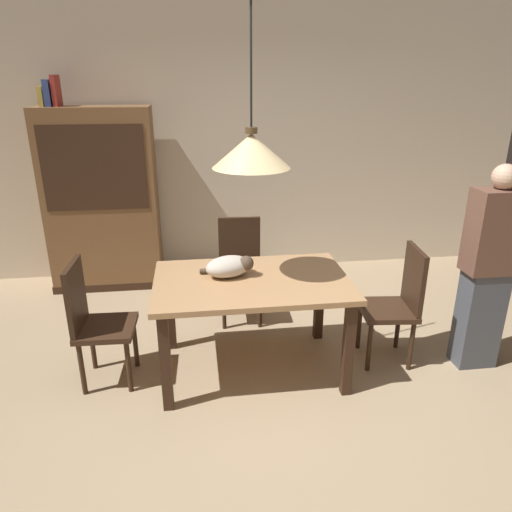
% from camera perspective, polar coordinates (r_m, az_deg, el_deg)
% --- Properties ---
extents(ground, '(10.00, 10.00, 0.00)m').
position_cam_1_polar(ground, '(3.35, 2.42, -18.20)').
color(ground, tan).
extents(back_wall, '(6.40, 0.10, 2.90)m').
position_cam_1_polar(back_wall, '(5.27, -2.45, 13.62)').
color(back_wall, beige).
rests_on(back_wall, ground).
extents(dining_table, '(1.40, 0.90, 0.75)m').
position_cam_1_polar(dining_table, '(3.43, -0.51, -4.36)').
color(dining_table, tan).
rests_on(dining_table, ground).
extents(chair_right_side, '(0.44, 0.44, 0.93)m').
position_cam_1_polar(chair_right_side, '(3.78, 16.80, -5.14)').
color(chair_right_side, '#382316').
rests_on(chair_right_side, ground).
extents(chair_left_side, '(0.42, 0.42, 0.93)m').
position_cam_1_polar(chair_left_side, '(3.55, -19.02, -7.15)').
color(chair_left_side, '#382316').
rests_on(chair_left_side, ground).
extents(chair_far_back, '(0.42, 0.42, 0.93)m').
position_cam_1_polar(chair_far_back, '(4.29, -1.92, -1.07)').
color(chair_far_back, '#382316').
rests_on(chair_far_back, ground).
extents(cat_sleeping, '(0.40, 0.31, 0.16)m').
position_cam_1_polar(cat_sleeping, '(3.42, -3.16, -1.24)').
color(cat_sleeping, beige).
rests_on(cat_sleeping, dining_table).
extents(pendant_lamp, '(0.52, 0.52, 1.30)m').
position_cam_1_polar(pendant_lamp, '(3.14, -0.57, 12.64)').
color(pendant_lamp, beige).
extents(hutch_bookcase, '(1.12, 0.45, 1.85)m').
position_cam_1_polar(hutch_bookcase, '(5.11, -18.02, 5.99)').
color(hutch_bookcase, brown).
rests_on(hutch_bookcase, ground).
extents(book_yellow_short, '(0.04, 0.20, 0.18)m').
position_cam_1_polar(book_yellow_short, '(5.07, -24.37, 17.17)').
color(book_yellow_short, gold).
rests_on(book_yellow_short, hutch_bookcase).
extents(book_blue_wide, '(0.06, 0.24, 0.24)m').
position_cam_1_polar(book_blue_wide, '(5.05, -23.68, 17.60)').
color(book_blue_wide, '#384C93').
rests_on(book_blue_wide, hutch_bookcase).
extents(book_red_tall, '(0.04, 0.22, 0.28)m').
position_cam_1_polar(book_red_tall, '(5.04, -22.99, 17.92)').
color(book_red_tall, '#B73833').
rests_on(book_red_tall, hutch_bookcase).
extents(person_standing, '(0.36, 0.22, 1.56)m').
position_cam_1_polar(person_standing, '(3.85, 26.19, -1.58)').
color(person_standing, '#4C515B').
rests_on(person_standing, ground).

